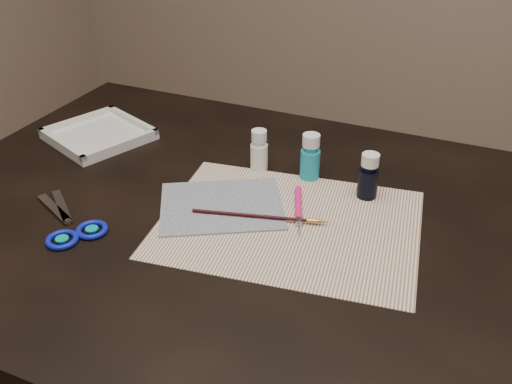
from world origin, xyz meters
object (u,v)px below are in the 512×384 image
at_px(paper, 289,223).
at_px(canvas, 222,206).
at_px(paint_bottle_cyan, 310,157).
at_px(palette_tray, 99,134).
at_px(scissors, 60,218).
at_px(paint_bottle_navy, 368,176).
at_px(paint_bottle_white, 259,150).

relative_size(paper, canvas, 2.02).
distance_m(paint_bottle_cyan, palette_tray, 0.49).
bearing_deg(paper, palette_tray, 164.10).
xyz_separation_m(paint_bottle_cyan, scissors, (-0.35, -0.32, -0.04)).
distance_m(canvas, paint_bottle_navy, 0.28).
bearing_deg(scissors, canvas, -122.17).
distance_m(canvas, scissors, 0.29).
height_order(canvas, paint_bottle_white, paint_bottle_white).
xyz_separation_m(canvas, paint_bottle_white, (0.01, 0.16, 0.04)).
distance_m(paper, paint_bottle_navy, 0.18).
distance_m(paint_bottle_navy, palette_tray, 0.62).
relative_size(canvas, paint_bottle_navy, 2.45).
relative_size(paint_bottle_cyan, scissors, 0.45).
xyz_separation_m(paper, palette_tray, (-0.51, 0.15, 0.01)).
xyz_separation_m(paint_bottle_cyan, paint_bottle_navy, (0.12, -0.03, -0.00)).
height_order(canvas, paint_bottle_navy, paint_bottle_navy).
height_order(paint_bottle_white, paint_bottle_navy, paint_bottle_navy).
bearing_deg(paint_bottle_white, canvas, -91.94).
xyz_separation_m(paint_bottle_cyan, palette_tray, (-0.49, -0.02, -0.04)).
distance_m(paint_bottle_white, palette_tray, 0.39).
height_order(canvas, scissors, scissors).
distance_m(scissors, palette_tray, 0.33).
height_order(paper, paint_bottle_navy, paint_bottle_navy).
xyz_separation_m(canvas, paint_bottle_navy, (0.23, 0.14, 0.04)).
relative_size(scissors, palette_tray, 1.10).
relative_size(paper, scissors, 2.11).
distance_m(paper, scissors, 0.40).
bearing_deg(scissors, paint_bottle_cyan, -112.34).
relative_size(paint_bottle_white, scissors, 0.41).
bearing_deg(paint_bottle_cyan, canvas, -123.82).
bearing_deg(paint_bottle_navy, paint_bottle_cyan, 168.09).
bearing_deg(scissors, paper, -132.33).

